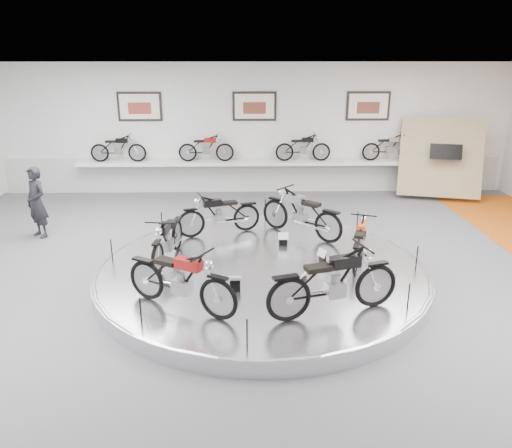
{
  "coord_description": "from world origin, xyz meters",
  "views": [
    {
      "loc": [
        -0.32,
        -8.63,
        4.22
      ],
      "look_at": [
        -0.1,
        0.6,
        1.06
      ],
      "focal_mm": 35.0,
      "sensor_mm": 36.0,
      "label": 1
    }
  ],
  "objects_px": {
    "display_platform": "(262,273)",
    "visitor": "(37,202)",
    "shelf": "(255,163)",
    "bike_a": "(301,213)",
    "bike_e": "(334,282)",
    "bike_b": "(219,214)",
    "bike_d": "(181,279)",
    "bike_c": "(167,239)",
    "bike_f": "(360,241)"
  },
  "relations": [
    {
      "from": "shelf",
      "to": "visitor",
      "type": "height_order",
      "value": "visitor"
    },
    {
      "from": "display_platform",
      "to": "bike_c",
      "type": "distance_m",
      "value": 1.97
    },
    {
      "from": "shelf",
      "to": "bike_b",
      "type": "xyz_separation_m",
      "value": [
        -0.91,
        -4.55,
        -0.21
      ]
    },
    {
      "from": "display_platform",
      "to": "bike_d",
      "type": "relative_size",
      "value": 3.59
    },
    {
      "from": "bike_e",
      "to": "bike_c",
      "type": "bearing_deg",
      "value": 126.49
    },
    {
      "from": "bike_d",
      "to": "bike_c",
      "type": "bearing_deg",
      "value": 134.2
    },
    {
      "from": "bike_c",
      "to": "shelf",
      "type": "bearing_deg",
      "value": 171.84
    },
    {
      "from": "shelf",
      "to": "bike_a",
      "type": "height_order",
      "value": "bike_a"
    },
    {
      "from": "bike_b",
      "to": "bike_f",
      "type": "relative_size",
      "value": 1.1
    },
    {
      "from": "bike_e",
      "to": "bike_f",
      "type": "relative_size",
      "value": 1.27
    },
    {
      "from": "display_platform",
      "to": "visitor",
      "type": "xyz_separation_m",
      "value": [
        -5.29,
        2.62,
        0.71
      ]
    },
    {
      "from": "display_platform",
      "to": "bike_b",
      "type": "distance_m",
      "value": 2.15
    },
    {
      "from": "bike_f",
      "to": "display_platform",
      "type": "bearing_deg",
      "value": 113.68
    },
    {
      "from": "bike_f",
      "to": "bike_a",
      "type": "bearing_deg",
      "value": 51.75
    },
    {
      "from": "bike_d",
      "to": "bike_f",
      "type": "height_order",
      "value": "bike_d"
    },
    {
      "from": "bike_e",
      "to": "bike_b",
      "type": "bearing_deg",
      "value": 100.67
    },
    {
      "from": "bike_a",
      "to": "bike_e",
      "type": "xyz_separation_m",
      "value": [
        0.12,
        -3.61,
        0.02
      ]
    },
    {
      "from": "display_platform",
      "to": "visitor",
      "type": "distance_m",
      "value": 5.95
    },
    {
      "from": "display_platform",
      "to": "bike_e",
      "type": "bearing_deg",
      "value": -60.91
    },
    {
      "from": "bike_d",
      "to": "bike_f",
      "type": "bearing_deg",
      "value": 59.06
    },
    {
      "from": "bike_b",
      "to": "bike_f",
      "type": "bearing_deg",
      "value": 129.83
    },
    {
      "from": "bike_a",
      "to": "visitor",
      "type": "xyz_separation_m",
      "value": [
        -6.24,
        0.91,
        0.02
      ]
    },
    {
      "from": "display_platform",
      "to": "bike_f",
      "type": "xyz_separation_m",
      "value": [
        1.94,
        0.15,
        0.59
      ]
    },
    {
      "from": "display_platform",
      "to": "shelf",
      "type": "bearing_deg",
      "value": 90.0
    },
    {
      "from": "bike_b",
      "to": "bike_f",
      "type": "xyz_separation_m",
      "value": [
        2.84,
        -1.7,
        -0.04
      ]
    },
    {
      "from": "bike_e",
      "to": "visitor",
      "type": "xyz_separation_m",
      "value": [
        -6.35,
        4.52,
        0.0
      ]
    },
    {
      "from": "shelf",
      "to": "bike_a",
      "type": "relative_size",
      "value": 6.01
    },
    {
      "from": "bike_c",
      "to": "bike_f",
      "type": "relative_size",
      "value": 1.11
    },
    {
      "from": "display_platform",
      "to": "visitor",
      "type": "relative_size",
      "value": 3.72
    },
    {
      "from": "shelf",
      "to": "bike_a",
      "type": "distance_m",
      "value": 4.79
    },
    {
      "from": "bike_a",
      "to": "display_platform",
      "type": "bearing_deg",
      "value": 102.4
    },
    {
      "from": "shelf",
      "to": "bike_c",
      "type": "distance_m",
      "value": 6.43
    },
    {
      "from": "bike_a",
      "to": "bike_e",
      "type": "height_order",
      "value": "bike_e"
    },
    {
      "from": "shelf",
      "to": "bike_f",
      "type": "height_order",
      "value": "bike_f"
    },
    {
      "from": "bike_a",
      "to": "bike_d",
      "type": "xyz_separation_m",
      "value": [
        -2.3,
        -3.39,
        -0.01
      ]
    },
    {
      "from": "shelf",
      "to": "bike_b",
      "type": "distance_m",
      "value": 4.65
    },
    {
      "from": "bike_a",
      "to": "bike_c",
      "type": "height_order",
      "value": "bike_a"
    },
    {
      "from": "bike_a",
      "to": "bike_f",
      "type": "height_order",
      "value": "bike_a"
    },
    {
      "from": "bike_e",
      "to": "display_platform",
      "type": "bearing_deg",
      "value": 102.12
    },
    {
      "from": "display_platform",
      "to": "shelf",
      "type": "distance_m",
      "value": 6.46
    },
    {
      "from": "bike_d",
      "to": "bike_e",
      "type": "xyz_separation_m",
      "value": [
        2.41,
        -0.22,
        0.03
      ]
    },
    {
      "from": "bike_c",
      "to": "bike_d",
      "type": "bearing_deg",
      "value": 22.74
    },
    {
      "from": "bike_d",
      "to": "visitor",
      "type": "distance_m",
      "value": 5.83
    },
    {
      "from": "bike_c",
      "to": "visitor",
      "type": "distance_m",
      "value": 4.18
    },
    {
      "from": "bike_c",
      "to": "visitor",
      "type": "relative_size",
      "value": 0.96
    },
    {
      "from": "visitor",
      "to": "bike_f",
      "type": "bearing_deg",
      "value": 18.79
    },
    {
      "from": "shelf",
      "to": "bike_f",
      "type": "relative_size",
      "value": 7.33
    },
    {
      "from": "bike_c",
      "to": "bike_d",
      "type": "distance_m",
      "value": 1.99
    },
    {
      "from": "bike_b",
      "to": "bike_d",
      "type": "xyz_separation_m",
      "value": [
        -0.45,
        -3.53,
        0.04
      ]
    },
    {
      "from": "bike_d",
      "to": "visitor",
      "type": "relative_size",
      "value": 1.04
    }
  ]
}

